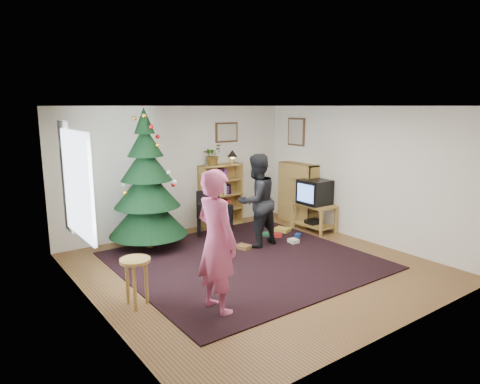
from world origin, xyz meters
TOP-DOWN VIEW (x-y plane):
  - floor at (0.00, 0.00)m, footprint 5.00×5.00m
  - ceiling at (0.00, 0.00)m, footprint 5.00×5.00m
  - wall_back at (0.00, 2.50)m, footprint 5.00×0.02m
  - wall_front at (0.00, -2.50)m, footprint 5.00×0.02m
  - wall_left at (-2.50, 0.00)m, footprint 0.02×5.00m
  - wall_right at (2.50, 0.00)m, footprint 0.02×5.00m
  - rug at (0.00, 0.30)m, footprint 3.80×3.60m
  - window_pane at (-2.47, 0.60)m, footprint 0.04×1.20m
  - curtain at (-2.43, 1.30)m, footprint 0.06×0.35m
  - picture_back at (1.15, 2.48)m, footprint 0.55×0.03m
  - picture_right at (2.48, 1.75)m, footprint 0.03×0.50m
  - christmas_tree at (-0.99, 1.80)m, footprint 1.37×1.37m
  - bookshelf_back at (0.90, 2.34)m, footprint 0.95×0.30m
  - bookshelf_right at (2.34, 1.51)m, footprint 0.30×0.95m
  - tv_stand at (2.22, 0.90)m, footprint 0.48×0.86m
  - crt_tv at (2.22, 0.90)m, footprint 0.52×0.57m
  - armchair at (0.27, 1.70)m, footprint 0.52×0.52m
  - stool at (-2.06, -0.20)m, footprint 0.38×0.38m
  - person_standing at (-1.30, -0.90)m, footprint 0.48×0.69m
  - person_by_chair at (0.63, 0.78)m, footprint 0.88×0.72m
  - potted_plant at (0.70, 2.34)m, footprint 0.49×0.47m
  - table_lamp at (1.20, 2.34)m, footprint 0.21×0.21m
  - floor_clutter at (1.03, 0.86)m, footprint 1.72×0.87m

SIDE VIEW (x-z plane):
  - floor at x=0.00m, z-range 0.00..0.00m
  - rug at x=0.00m, z-range 0.00..0.02m
  - floor_clutter at x=1.03m, z-range 0.00..0.08m
  - tv_stand at x=2.22m, z-range 0.05..0.60m
  - stool at x=-2.06m, z-range 0.17..0.81m
  - armchair at x=0.27m, z-range 0.03..0.95m
  - bookshelf_back at x=0.90m, z-range 0.01..1.31m
  - bookshelf_right at x=2.34m, z-range 0.01..1.31m
  - crt_tv at x=2.22m, z-range 0.55..1.04m
  - person_by_chair at x=0.63m, z-range 0.00..1.68m
  - person_standing at x=-1.30m, z-range 0.00..1.78m
  - christmas_tree at x=-0.99m, z-range -0.21..2.27m
  - wall_back at x=0.00m, z-range 0.00..2.50m
  - wall_front at x=0.00m, z-range 0.00..2.50m
  - wall_left at x=-2.50m, z-range 0.00..2.50m
  - wall_right at x=2.50m, z-range 0.00..2.50m
  - table_lamp at x=1.20m, z-range 1.35..1.64m
  - window_pane at x=-2.47m, z-range 0.80..2.20m
  - curtain at x=-2.43m, z-range 0.70..2.30m
  - potted_plant at x=0.70m, z-range 1.30..1.73m
  - picture_back at x=1.15m, z-range 1.74..2.16m
  - picture_right at x=2.48m, z-range 1.65..2.25m
  - ceiling at x=0.00m, z-range 2.50..2.50m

